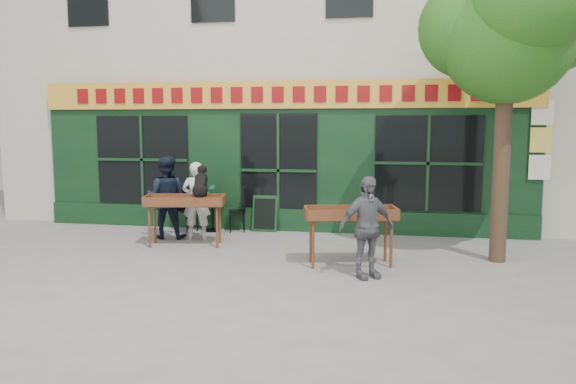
# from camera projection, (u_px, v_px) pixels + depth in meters

# --- Properties ---
(ground) EXTENTS (80.00, 80.00, 0.00)m
(ground) POSITION_uv_depth(u_px,v_px,m) (253.00, 254.00, 10.27)
(ground) COLOR slate
(ground) RESTS_ON ground
(building) EXTENTS (14.00, 7.26, 10.00)m
(building) POSITION_uv_depth(u_px,v_px,m) (305.00, 29.00, 15.48)
(building) COLOR beige
(building) RESTS_ON ground
(street_tree) EXTENTS (3.05, 2.90, 5.60)m
(street_tree) POSITION_uv_depth(u_px,v_px,m) (510.00, 19.00, 9.32)
(street_tree) COLOR #382619
(street_tree) RESTS_ON ground
(book_cart_center) EXTENTS (1.59, 0.88, 0.99)m
(book_cart_center) POSITION_uv_depth(u_px,v_px,m) (185.00, 204.00, 10.93)
(book_cart_center) COLOR brown
(book_cart_center) RESTS_ON ground
(dog) EXTENTS (0.44, 0.65, 0.60)m
(dog) POSITION_uv_depth(u_px,v_px,m) (201.00, 181.00, 10.76)
(dog) COLOR black
(dog) RESTS_ON book_cart_center
(woman) EXTENTS (0.64, 0.48, 1.60)m
(woman) POSITION_uv_depth(u_px,v_px,m) (196.00, 200.00, 11.57)
(woman) COLOR silver
(woman) RESTS_ON ground
(book_cart_right) EXTENTS (1.60, 0.95, 0.99)m
(book_cart_right) POSITION_uv_depth(u_px,v_px,m) (351.00, 217.00, 9.42)
(book_cart_right) COLOR brown
(book_cart_right) RESTS_ON ground
(man_right) EXTENTS (0.99, 0.84, 1.59)m
(man_right) POSITION_uv_depth(u_px,v_px,m) (366.00, 227.00, 8.64)
(man_right) COLOR #57585C
(man_right) RESTS_ON ground
(bistro_table) EXTENTS (0.60, 0.60, 0.76)m
(bistro_table) POSITION_uv_depth(u_px,v_px,m) (212.00, 207.00, 12.42)
(bistro_table) COLOR black
(bistro_table) RESTS_ON ground
(bistro_chair_left) EXTENTS (0.49, 0.49, 0.95)m
(bistro_chair_left) POSITION_uv_depth(u_px,v_px,m) (185.00, 206.00, 12.48)
(bistro_chair_left) COLOR black
(bistro_chair_left) RESTS_ON ground
(bistro_chair_right) EXTENTS (0.45, 0.45, 0.95)m
(bistro_chair_right) POSITION_uv_depth(u_px,v_px,m) (241.00, 206.00, 12.37)
(bistro_chair_right) COLOR black
(bistro_chair_right) RESTS_ON ground
(potted_plant) EXTENTS (0.16, 0.13, 0.27)m
(potted_plant) POSITION_uv_depth(u_px,v_px,m) (212.00, 191.00, 12.37)
(potted_plant) COLOR gray
(potted_plant) RESTS_ON bistro_table
(man_left) EXTENTS (0.90, 0.74, 1.72)m
(man_left) POSITION_uv_depth(u_px,v_px,m) (166.00, 197.00, 11.63)
(man_left) COLOR black
(man_left) RESTS_ON ground
(chalkboard) EXTENTS (0.56, 0.20, 0.79)m
(chalkboard) POSITION_uv_depth(u_px,v_px,m) (265.00, 213.00, 12.41)
(chalkboard) COLOR black
(chalkboard) RESTS_ON ground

